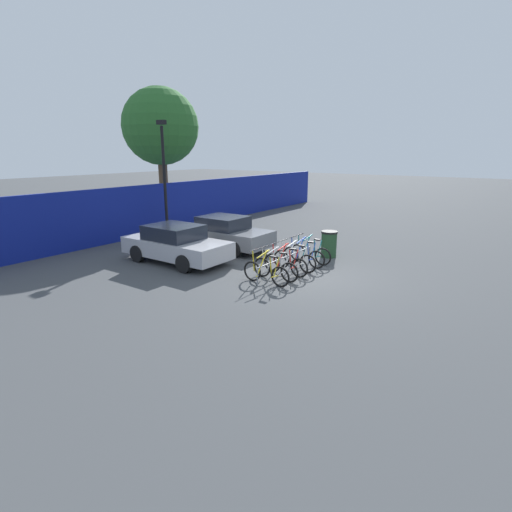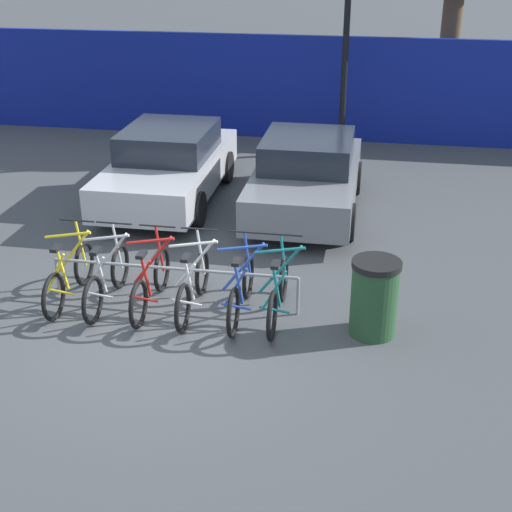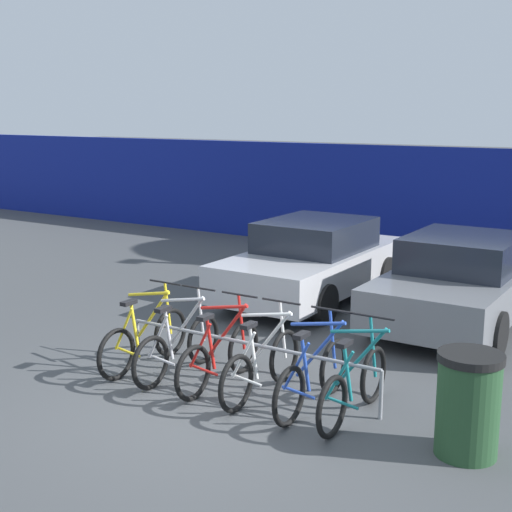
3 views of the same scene
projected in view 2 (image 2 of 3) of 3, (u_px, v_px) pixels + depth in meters
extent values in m
plane|color=#424447|center=(160.00, 328.00, 9.39)|extent=(120.00, 120.00, 0.00)
cube|color=navy|center=(271.00, 87.00, 17.36)|extent=(36.00, 0.16, 2.48)
cylinder|color=gray|center=(174.00, 268.00, 9.76)|extent=(3.45, 0.04, 0.04)
cylinder|color=gray|center=(58.00, 277.00, 10.15)|extent=(0.04, 0.04, 0.55)
cylinder|color=gray|center=(298.00, 296.00, 9.61)|extent=(0.04, 0.04, 0.55)
torus|color=black|center=(54.00, 297.00, 9.48)|extent=(0.06, 0.66, 0.66)
torus|color=black|center=(84.00, 263.00, 10.42)|extent=(0.06, 0.66, 0.66)
cylinder|color=yellow|center=(72.00, 254.00, 9.96)|extent=(0.60, 0.04, 0.76)
cylinder|color=yellow|center=(68.00, 235.00, 9.78)|extent=(0.68, 0.04, 0.16)
cylinder|color=yellow|center=(62.00, 268.00, 9.68)|extent=(0.14, 0.04, 0.63)
cylinder|color=yellow|center=(56.00, 273.00, 9.49)|extent=(0.32, 0.03, 0.58)
cylinder|color=yellow|center=(60.00, 292.00, 9.67)|extent=(0.40, 0.03, 0.08)
cylinder|color=yellow|center=(81.00, 243.00, 10.24)|extent=(0.12, 0.04, 0.69)
cylinder|color=black|center=(77.00, 221.00, 10.05)|extent=(0.52, 0.03, 0.03)
cube|color=black|center=(56.00, 248.00, 9.46)|extent=(0.10, 0.22, 0.05)
torus|color=black|center=(93.00, 300.00, 9.40)|extent=(0.06, 0.66, 0.66)
torus|color=black|center=(120.00, 266.00, 10.34)|extent=(0.06, 0.66, 0.66)
cylinder|color=#B7B7BC|center=(109.00, 257.00, 9.87)|extent=(0.60, 0.04, 0.76)
cylinder|color=#B7B7BC|center=(106.00, 238.00, 9.69)|extent=(0.68, 0.04, 0.16)
cylinder|color=#B7B7BC|center=(101.00, 271.00, 9.60)|extent=(0.14, 0.04, 0.63)
cylinder|color=#B7B7BC|center=(95.00, 276.00, 9.41)|extent=(0.32, 0.03, 0.58)
cylinder|color=#B7B7BC|center=(99.00, 295.00, 9.59)|extent=(0.40, 0.03, 0.08)
cylinder|color=#B7B7BC|center=(117.00, 246.00, 10.15)|extent=(0.12, 0.04, 0.69)
cylinder|color=black|center=(114.00, 223.00, 9.96)|extent=(0.52, 0.03, 0.03)
cube|color=black|center=(96.00, 251.00, 9.37)|extent=(0.10, 0.22, 0.05)
torus|color=black|center=(139.00, 304.00, 9.30)|extent=(0.06, 0.66, 0.66)
torus|color=black|center=(162.00, 269.00, 10.24)|extent=(0.06, 0.66, 0.66)
cylinder|color=red|center=(153.00, 260.00, 9.77)|extent=(0.60, 0.04, 0.76)
cylinder|color=red|center=(150.00, 241.00, 9.60)|extent=(0.68, 0.04, 0.16)
cylinder|color=red|center=(145.00, 275.00, 9.50)|extent=(0.14, 0.04, 0.63)
cylinder|color=red|center=(141.00, 280.00, 9.31)|extent=(0.32, 0.03, 0.58)
cylinder|color=red|center=(143.00, 299.00, 9.49)|extent=(0.40, 0.03, 0.08)
cylinder|color=red|center=(160.00, 249.00, 10.05)|extent=(0.12, 0.04, 0.69)
cylinder|color=black|center=(157.00, 226.00, 9.86)|extent=(0.52, 0.03, 0.03)
cube|color=black|center=(142.00, 255.00, 9.27)|extent=(0.10, 0.22, 0.05)
torus|color=black|center=(183.00, 308.00, 9.21)|extent=(0.06, 0.66, 0.66)
torus|color=black|center=(202.00, 273.00, 10.14)|extent=(0.06, 0.66, 0.66)
cylinder|color=silver|center=(195.00, 263.00, 9.68)|extent=(0.60, 0.04, 0.76)
cylinder|color=silver|center=(193.00, 244.00, 9.50)|extent=(0.68, 0.04, 0.16)
cylinder|color=silver|center=(189.00, 278.00, 9.41)|extent=(0.14, 0.04, 0.63)
cylinder|color=silver|center=(185.00, 283.00, 9.22)|extent=(0.32, 0.03, 0.58)
cylinder|color=silver|center=(187.00, 302.00, 9.39)|extent=(0.40, 0.03, 0.08)
cylinder|color=silver|center=(201.00, 252.00, 9.96)|extent=(0.12, 0.04, 0.69)
cylinder|color=black|center=(199.00, 229.00, 9.77)|extent=(0.52, 0.03, 0.03)
cube|color=black|center=(186.00, 258.00, 9.18)|extent=(0.10, 0.22, 0.05)
torus|color=black|center=(233.00, 312.00, 9.10)|extent=(0.06, 0.66, 0.66)
torus|color=black|center=(248.00, 276.00, 10.04)|extent=(0.06, 0.66, 0.66)
cylinder|color=#284CB7|center=(243.00, 267.00, 9.58)|extent=(0.60, 0.04, 0.76)
cylinder|color=#284CB7|center=(242.00, 248.00, 9.40)|extent=(0.68, 0.04, 0.16)
cylinder|color=#284CB7|center=(238.00, 282.00, 9.30)|extent=(0.14, 0.04, 0.63)
cylinder|color=#284CB7|center=(235.00, 287.00, 9.11)|extent=(0.32, 0.03, 0.58)
cylinder|color=#284CB7|center=(236.00, 307.00, 9.29)|extent=(0.40, 0.03, 0.08)
cylinder|color=#284CB7|center=(248.00, 255.00, 9.86)|extent=(0.12, 0.04, 0.69)
cylinder|color=black|center=(247.00, 232.00, 9.66)|extent=(0.52, 0.03, 0.03)
cube|color=black|center=(237.00, 262.00, 9.08)|extent=(0.10, 0.22, 0.05)
torus|color=black|center=(272.00, 316.00, 9.02)|extent=(0.06, 0.66, 0.66)
torus|color=black|center=(283.00, 279.00, 9.96)|extent=(0.06, 0.66, 0.66)
cylinder|color=#197A7F|center=(280.00, 270.00, 9.50)|extent=(0.60, 0.04, 0.76)
cylinder|color=#197A7F|center=(280.00, 250.00, 9.32)|extent=(0.68, 0.04, 0.16)
cylinder|color=#197A7F|center=(276.00, 285.00, 9.22)|extent=(0.14, 0.04, 0.63)
cylinder|color=#197A7F|center=(274.00, 291.00, 9.03)|extent=(0.32, 0.03, 0.58)
cylinder|color=#197A7F|center=(274.00, 310.00, 9.21)|extent=(0.40, 0.03, 0.08)
cylinder|color=#197A7F|center=(283.00, 258.00, 9.78)|extent=(0.12, 0.04, 0.69)
cylinder|color=black|center=(283.00, 235.00, 9.59)|extent=(0.52, 0.03, 0.03)
cube|color=black|center=(276.00, 265.00, 9.00)|extent=(0.10, 0.22, 0.05)
cube|color=#B7B7BC|center=(169.00, 172.00, 13.55)|extent=(1.80, 4.21, 0.62)
cube|color=#1E232D|center=(169.00, 141.00, 13.40)|extent=(1.58, 1.94, 0.52)
cylinder|color=black|center=(146.00, 163.00, 14.88)|extent=(0.20, 0.64, 0.64)
cylinder|color=black|center=(226.00, 167.00, 14.61)|extent=(0.20, 0.64, 0.64)
cylinder|color=black|center=(104.00, 203.00, 12.70)|extent=(0.20, 0.64, 0.64)
cylinder|color=black|center=(197.00, 209.00, 12.43)|extent=(0.20, 0.64, 0.64)
cube|color=slate|center=(306.00, 182.00, 12.98)|extent=(1.80, 4.04, 0.62)
cube|color=#1E232D|center=(308.00, 151.00, 12.83)|extent=(1.58, 1.86, 0.52)
cylinder|color=black|center=(270.00, 173.00, 14.26)|extent=(0.20, 0.64, 0.64)
cylinder|color=black|center=(356.00, 177.00, 14.00)|extent=(0.20, 0.64, 0.64)
cylinder|color=black|center=(249.00, 215.00, 12.17)|extent=(0.20, 0.64, 0.64)
cylinder|color=black|center=(349.00, 222.00, 11.90)|extent=(0.20, 0.64, 0.64)
cylinder|color=black|center=(346.00, 37.00, 15.61)|extent=(0.14, 0.14, 5.18)
cylinder|color=#234728|center=(374.00, 300.00, 9.09)|extent=(0.60, 0.60, 0.95)
cylinder|color=black|center=(377.00, 264.00, 8.87)|extent=(0.63, 0.63, 0.08)
cylinder|color=brown|center=(448.00, 52.00, 18.02)|extent=(0.50, 0.50, 3.81)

